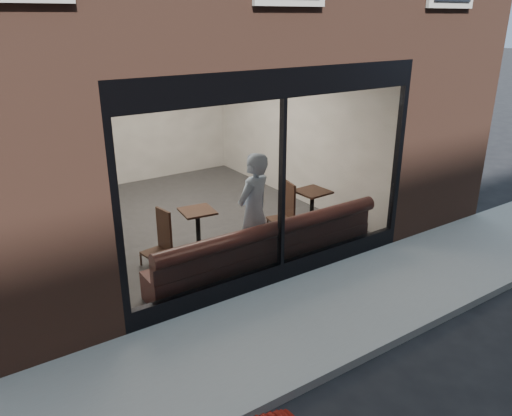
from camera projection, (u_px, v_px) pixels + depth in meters
ground at (379, 348)px, 6.16m from camera, size 120.00×120.00×0.00m
sidewalk_near at (325, 311)px, 6.93m from camera, size 40.00×2.00×0.01m
kerb_near at (382, 346)px, 6.10m from camera, size 40.00×0.10×0.12m
host_building_pier_right at (262, 103)px, 13.73m from camera, size 2.50×12.00×3.20m
host_building_backfill at (93, 101)px, 14.10m from camera, size 5.00×6.00×3.20m
cafe_floor at (193, 219)px, 10.02m from camera, size 6.00×6.00×0.00m
cafe_ceiling at (185, 55)px, 8.88m from camera, size 6.00×6.00×0.00m
cafe_wall_back at (132, 117)px, 11.77m from camera, size 5.00×0.00×5.00m
cafe_wall_left at (52, 162)px, 8.16m from camera, size 0.00×6.00×6.00m
cafe_wall_right at (293, 127)px, 10.75m from camera, size 0.00×6.00×6.00m
storefront_kick at (280, 272)px, 7.69m from camera, size 5.00×0.10×0.30m
storefront_header at (284, 83)px, 6.67m from camera, size 5.00×0.10×0.40m
storefront_mullion at (282, 186)px, 7.19m from camera, size 0.06×0.10×2.50m
storefront_glass at (283, 186)px, 7.17m from camera, size 4.80×0.00×4.80m
banquette at (265, 258)px, 7.98m from camera, size 4.00×0.55×0.45m
person at (254, 212)px, 7.84m from camera, size 0.82×0.68×1.91m
cafe_table_left at (197, 211)px, 8.46m from camera, size 0.61×0.61×0.04m
cafe_table_right at (313, 192)px, 9.40m from camera, size 0.60×0.60×0.04m
cafe_chair_left at (156, 253)px, 8.09m from camera, size 0.44×0.44×0.04m
cafe_chair_right at (280, 220)px, 9.42m from camera, size 0.49×0.49×0.04m
wall_poster at (51, 157)px, 8.36m from camera, size 0.02×0.63×0.84m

